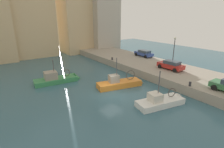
% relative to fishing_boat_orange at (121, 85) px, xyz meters
% --- Properties ---
extents(water_surface, '(80.00, 80.00, 0.00)m').
position_rel_fishing_boat_orange_xyz_m(water_surface, '(-2.47, -0.99, -0.12)').
color(water_surface, '#386070').
rests_on(water_surface, ground).
extents(quay_wall, '(9.00, 56.00, 1.20)m').
position_rel_fishing_boat_orange_xyz_m(quay_wall, '(9.03, -0.99, 0.48)').
color(quay_wall, '#9E9384').
rests_on(quay_wall, ground).
extents(fishing_boat_orange, '(7.04, 3.22, 4.90)m').
position_rel_fishing_boat_orange_xyz_m(fishing_boat_orange, '(0.00, 0.00, 0.00)').
color(fishing_boat_orange, orange).
rests_on(fishing_boat_orange, ground).
extents(fishing_boat_green, '(6.85, 2.79, 4.38)m').
position_rel_fishing_boat_orange_xyz_m(fishing_boat_green, '(-6.45, 6.67, 0.05)').
color(fishing_boat_green, '#388951').
rests_on(fishing_boat_green, ground).
extents(fishing_boat_white, '(6.35, 3.03, 4.79)m').
position_rel_fishing_boat_orange_xyz_m(fishing_boat_white, '(0.46, -6.69, -0.00)').
color(fishing_boat_white, white).
rests_on(fishing_boat_white, ground).
extents(parked_car_red, '(1.98, 4.11, 1.39)m').
position_rel_fishing_boat_orange_xyz_m(parked_car_red, '(8.83, -1.26, 1.80)').
color(parked_car_red, red).
rests_on(parked_car_red, quay_wall).
extents(parked_car_blue, '(2.01, 4.33, 1.31)m').
position_rel_fishing_boat_orange_xyz_m(parked_car_blue, '(12.08, 7.81, 1.76)').
color(parked_car_blue, '#334C9E').
rests_on(parked_car_blue, quay_wall).
extents(mooring_bollard_mid, '(0.28, 0.28, 0.55)m').
position_rel_fishing_boat_orange_xyz_m(mooring_bollard_mid, '(4.88, -6.99, 1.35)').
color(mooring_bollard_mid, '#2D2D33').
rests_on(mooring_bollard_mid, quay_wall).
extents(mooring_bollard_north, '(0.28, 0.28, 0.55)m').
position_rel_fishing_boat_orange_xyz_m(mooring_bollard_north, '(4.88, 9.01, 1.35)').
color(mooring_bollard_north, '#2D2D33').
rests_on(mooring_bollard_north, quay_wall).
extents(quay_streetlamp, '(0.36, 0.36, 4.83)m').
position_rel_fishing_boat_orange_xyz_m(quay_streetlamp, '(10.53, -0.30, 4.33)').
color(quay_streetlamp, '#38383D').
rests_on(quay_streetlamp, quay_wall).
extents(waterfront_building_west_mid, '(10.95, 6.27, 16.63)m').
position_rel_fishing_boat_orange_xyz_m(waterfront_building_west_mid, '(-5.27, 27.00, 8.21)').
color(waterfront_building_west_mid, '#D1B284').
rests_on(waterfront_building_west_mid, ground).
extents(waterfront_building_east_mid, '(7.49, 7.50, 17.29)m').
position_rel_fishing_boat_orange_xyz_m(waterfront_building_east_mid, '(5.52, 26.03, 8.54)').
color(waterfront_building_east_mid, '#D1B284').
rests_on(waterfront_building_east_mid, ground).
extents(waterfront_building_east, '(7.38, 6.39, 23.64)m').
position_rel_fishing_boat_orange_xyz_m(waterfront_building_east, '(12.16, 23.32, 11.72)').
color(waterfront_building_east, '#B2A899').
rests_on(waterfront_building_east, ground).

